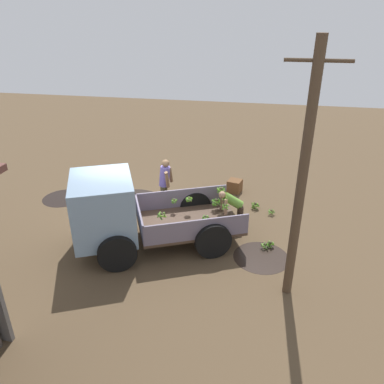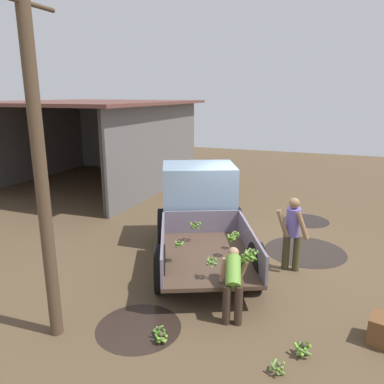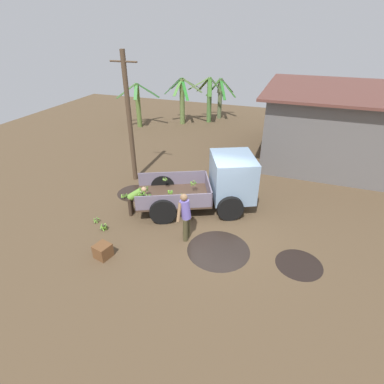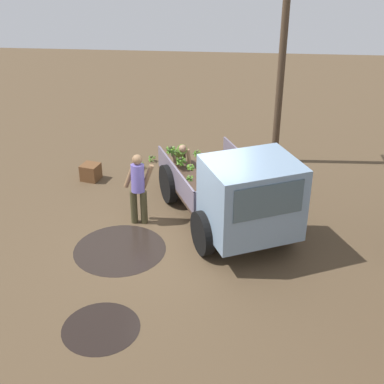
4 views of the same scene
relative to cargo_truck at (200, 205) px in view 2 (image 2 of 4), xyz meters
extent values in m
plane|color=brown|center=(0.07, -1.20, -1.13)|extent=(36.00, 36.00, 0.00)
cylinder|color=black|center=(3.16, -2.50, -1.13)|extent=(1.43, 1.43, 0.01)
cylinder|color=black|center=(-3.79, -0.23, -1.13)|extent=(1.49, 1.49, 0.01)
cylinder|color=black|center=(0.65, -2.67, -1.13)|extent=(2.06, 2.06, 0.01)
cube|color=#493528|center=(-1.71, -0.77, -0.60)|extent=(3.35, 2.92, 0.08)
cube|color=slate|center=(-2.10, 0.08, -0.27)|extent=(2.58, 1.20, 0.57)
cube|color=slate|center=(-1.32, -1.63, -0.27)|extent=(2.58, 1.20, 0.57)
cube|color=slate|center=(-0.45, -0.20, -0.27)|extent=(0.84, 1.78, 0.57)
cube|color=#7E9AB5|center=(0.39, 0.18, 0.18)|extent=(2.20, 2.37, 1.63)
cube|color=#4C606B|center=(1.11, 0.50, 0.50)|extent=(0.65, 1.39, 0.72)
cylinder|color=black|center=(-0.24, 0.99, -0.64)|extent=(0.99, 0.61, 0.99)
cylinder|color=black|center=(0.59, -0.83, -0.64)|extent=(0.99, 0.61, 0.99)
cylinder|color=black|center=(-2.50, -0.04, -0.64)|extent=(0.99, 0.61, 0.99)
cylinder|color=black|center=(-1.68, -1.86, -0.64)|extent=(0.99, 0.61, 0.99)
sphere|color=#48412E|center=(-2.24, -0.35, -0.11)|extent=(0.07, 0.07, 0.07)
cylinder|color=#65A537|center=(-2.27, -0.30, -0.15)|extent=(0.14, 0.12, 0.11)
cylinder|color=#467220|center=(-2.30, -0.37, -0.14)|extent=(0.10, 0.16, 0.09)
cylinder|color=#75A443|center=(-2.24, -0.41, -0.14)|extent=(0.15, 0.05, 0.09)
cylinder|color=#588938|center=(-2.18, -0.36, -0.15)|extent=(0.08, 0.16, 0.11)
cylinder|color=#4E851E|center=(-2.22, -0.31, -0.17)|extent=(0.13, 0.10, 0.14)
sphere|color=brown|center=(-1.17, -1.26, -0.16)|extent=(0.07, 0.07, 0.07)
cylinder|color=#629931|center=(-1.19, -1.22, -0.21)|extent=(0.13, 0.08, 0.12)
cylinder|color=#5D8E28|center=(-1.22, -1.25, -0.19)|extent=(0.06, 0.14, 0.08)
cylinder|color=#5E9539|center=(-1.20, -1.29, -0.21)|extent=(0.10, 0.12, 0.12)
cylinder|color=#5B9938|center=(-1.19, -1.31, -0.19)|extent=(0.14, 0.08, 0.09)
cylinder|color=olive|center=(-1.14, -1.29, -0.21)|extent=(0.12, 0.10, 0.12)
cylinder|color=#4F7C2C|center=(-1.12, -1.27, -0.21)|extent=(0.05, 0.13, 0.11)
cylinder|color=#4E851D|center=(-1.13, -1.24, -0.22)|extent=(0.09, 0.11, 0.13)
cylinder|color=#5F923E|center=(-1.16, -1.20, -0.19)|extent=(0.14, 0.06, 0.08)
sphere|color=brown|center=(-2.47, -1.89, 0.03)|extent=(0.09, 0.09, 0.09)
cylinder|color=#60A323|center=(-2.44, -1.81, -0.02)|extent=(0.21, 0.12, 0.13)
cylinder|color=#57872C|center=(-2.52, -1.83, -0.04)|extent=(0.18, 0.15, 0.16)
cylinder|color=#7BAC4A|center=(-2.56, -1.87, -0.03)|extent=(0.07, 0.21, 0.13)
cylinder|color=#46861B|center=(-2.52, -1.94, -0.05)|extent=(0.16, 0.15, 0.18)
cylinder|color=#6EB038|center=(-2.45, -1.95, -0.05)|extent=(0.18, 0.10, 0.18)
cylinder|color=#508228|center=(-2.40, -1.91, -0.04)|extent=(0.11, 0.20, 0.15)
cylinder|color=#598637|center=(-2.40, -1.85, -0.03)|extent=(0.13, 0.20, 0.14)
sphere|color=#4C4431|center=(-1.07, -0.26, -0.10)|extent=(0.08, 0.08, 0.08)
cylinder|color=#507F21|center=(-1.12, -0.30, -0.17)|extent=(0.13, 0.17, 0.16)
cylinder|color=#73A040|center=(-1.05, -0.34, -0.16)|extent=(0.19, 0.08, 0.14)
cylinder|color=#70AB33|center=(-0.98, -0.28, -0.14)|extent=(0.08, 0.21, 0.11)
cylinder|color=#4E7B32|center=(-1.03, -0.20, -0.17)|extent=(0.18, 0.13, 0.16)
cylinder|color=#5B9220|center=(-1.12, -0.20, -0.14)|extent=(0.18, 0.16, 0.11)
sphere|color=#463F2D|center=(-2.37, -1.61, -0.24)|extent=(0.08, 0.08, 0.08)
cylinder|color=#60AF2F|center=(-2.45, -1.63, -0.31)|extent=(0.10, 0.22, 0.18)
cylinder|color=#6A9A3C|center=(-2.41, -1.66, -0.33)|extent=(0.18, 0.14, 0.21)
cylinder|color=#72AC3E|center=(-2.35, -1.69, -0.31)|extent=(0.22, 0.11, 0.17)
cylinder|color=#457C1C|center=(-2.31, -1.65, -0.32)|extent=(0.16, 0.19, 0.19)
cylinder|color=#448120|center=(-2.30, -1.61, -0.32)|extent=(0.06, 0.19, 0.20)
cylinder|color=#539029|center=(-2.31, -1.54, -0.30)|extent=(0.20, 0.19, 0.15)
cylinder|color=#558239|center=(-2.40, -1.52, -0.29)|extent=(0.23, 0.11, 0.15)
cylinder|color=#5B8628|center=(-2.43, -1.56, -0.31)|extent=(0.18, 0.19, 0.18)
sphere|color=#4A4330|center=(-2.50, -1.82, -0.04)|extent=(0.08, 0.08, 0.08)
cylinder|color=#518630|center=(-2.49, -1.87, -0.12)|extent=(0.15, 0.08, 0.18)
cylinder|color=#629B33|center=(-2.44, -1.81, -0.11)|extent=(0.06, 0.16, 0.16)
cylinder|color=olive|center=(-2.49, -1.75, -0.11)|extent=(0.17, 0.06, 0.15)
cylinder|color=#71A741|center=(-2.55, -1.78, -0.11)|extent=(0.13, 0.16, 0.16)
cylinder|color=#64A124|center=(-2.56, -1.87, -0.10)|extent=(0.15, 0.16, 0.13)
sphere|color=brown|center=(-2.68, -1.20, -0.15)|extent=(0.07, 0.07, 0.07)
cylinder|color=#629341|center=(-2.74, -1.24, -0.20)|extent=(0.13, 0.17, 0.11)
cylinder|color=#60A72B|center=(-2.68, -1.25, -0.23)|extent=(0.14, 0.04, 0.16)
cylinder|color=#4C9024|center=(-2.63, -1.22, -0.23)|extent=(0.10, 0.14, 0.16)
cylinder|color=#5E8F30|center=(-2.62, -1.18, -0.22)|extent=(0.08, 0.16, 0.15)
cylinder|color=#58822E|center=(-2.68, -1.13, -0.20)|extent=(0.18, 0.05, 0.12)
cylinder|color=#7EB144|center=(-2.73, -1.17, -0.22)|extent=(0.10, 0.15, 0.16)
sphere|color=brown|center=(-1.61, -1.28, -0.07)|extent=(0.07, 0.07, 0.07)
cylinder|color=olive|center=(-1.63, -1.22, -0.10)|extent=(0.16, 0.08, 0.09)
cylinder|color=#55881D|center=(-1.65, -1.26, -0.13)|extent=(0.10, 0.14, 0.14)
cylinder|color=#6EAC38|center=(-1.67, -1.30, -0.11)|extent=(0.08, 0.16, 0.10)
cylinder|color=#619923|center=(-1.65, -1.32, -0.11)|extent=(0.14, 0.13, 0.10)
cylinder|color=#60A325|center=(-1.61, -1.33, -0.12)|extent=(0.15, 0.05, 0.12)
cylinder|color=#588933|center=(-1.57, -1.32, -0.11)|extent=(0.13, 0.14, 0.11)
cylinder|color=#6BAD23|center=(-1.56, -1.27, -0.13)|extent=(0.06, 0.14, 0.13)
cylinder|color=#569930|center=(-1.58, -1.23, -0.12)|extent=(0.15, 0.12, 0.11)
cube|color=#63605F|center=(8.62, 6.83, 0.63)|extent=(0.15, 6.80, 3.53)
cube|color=#63605F|center=(4.88, 10.21, 0.63)|extent=(7.63, 0.16, 3.53)
cube|color=#63605F|center=(4.83, 3.51, 0.63)|extent=(7.63, 0.16, 3.53)
cube|color=brown|center=(4.86, 6.86, 2.46)|extent=(8.49, 7.67, 0.12)
cylinder|color=#3F3833|center=(1.22, 3.74, 0.63)|extent=(0.16, 0.16, 3.53)
cylinder|color=#4E3B29|center=(-4.41, 1.00, 1.67)|extent=(0.21, 0.21, 5.61)
cylinder|color=#4E3B29|center=(-4.41, 1.00, 4.02)|extent=(1.20, 0.07, 0.07)
cylinder|color=#5A734C|center=(11.78, 6.14, 0.40)|extent=(0.33, 0.33, 3.08)
cube|color=#39702E|center=(12.32, 6.24, 1.30)|extent=(1.12, 0.38, 1.39)
cube|color=#436127|center=(12.07, 6.83, 1.63)|extent=(0.82, 1.49, 0.73)
cube|color=#4A6330|center=(11.38, 6.41, 1.62)|extent=(0.93, 0.72, 0.76)
cube|color=#387E21|center=(11.37, 5.94, 1.41)|extent=(0.97, 0.65, 1.18)
cube|color=#267723|center=(11.95, 5.73, 1.38)|extent=(0.54, 0.92, 1.25)
cylinder|color=#443F25|center=(-0.55, -2.55, -0.71)|extent=(0.17, 0.17, 0.85)
cylinder|color=#443F25|center=(-0.55, -2.31, -0.71)|extent=(0.17, 0.17, 0.85)
cylinder|color=#6F61BA|center=(-0.58, -2.43, 0.04)|extent=(0.38, 0.31, 0.69)
sphere|color=#8C6746|center=(-0.63, -2.43, 0.49)|extent=(0.24, 0.24, 0.24)
cylinder|color=#8C6746|center=(-0.72, -2.64, 0.03)|extent=(0.11, 0.33, 0.62)
cylinder|color=#8C6746|center=(-0.72, -2.21, 0.03)|extent=(0.11, 0.32, 0.63)
cylinder|color=#36281E|center=(-3.12, -1.62, -0.77)|extent=(0.18, 0.18, 0.73)
cylinder|color=#36281E|center=(-3.06, -1.82, -0.77)|extent=(0.18, 0.18, 0.73)
cylinder|color=#679D36|center=(-2.86, -1.66, -0.24)|extent=(0.68, 0.43, 0.54)
sphere|color=tan|center=(-2.54, -1.57, -0.02)|extent=(0.21, 0.21, 0.21)
cylinder|color=tan|center=(-2.68, -1.42, -0.38)|extent=(0.14, 0.18, 0.55)
cylinder|color=tan|center=(-2.52, -1.76, -0.36)|extent=(0.17, 0.30, 0.54)
sphere|color=brown|center=(-4.02, -0.78, -0.98)|extent=(0.08, 0.08, 0.08)
cylinder|color=#6DB236|center=(-4.07, -0.80, -1.03)|extent=(0.11, 0.16, 0.12)
cylinder|color=olive|center=(-4.03, -0.83, -1.04)|extent=(0.16, 0.08, 0.14)
cylinder|color=#6CA42D|center=(-3.96, -0.81, -1.03)|extent=(0.13, 0.16, 0.12)
cylinder|color=#578039|center=(-3.97, -0.76, -1.05)|extent=(0.07, 0.14, 0.16)
cylinder|color=#4C742A|center=(-4.01, -0.73, -1.05)|extent=(0.14, 0.07, 0.16)
cylinder|color=#46731A|center=(-4.07, -0.74, -1.03)|extent=(0.13, 0.16, 0.12)
sphere|color=brown|center=(-3.87, -0.67, -0.99)|extent=(0.06, 0.06, 0.06)
cylinder|color=#4D8324|center=(-3.94, -0.67, -1.02)|extent=(0.05, 0.17, 0.09)
cylinder|color=#4C9720|center=(-3.89, -0.71, -1.06)|extent=(0.13, 0.07, 0.15)
cylinder|color=#53812F|center=(-3.82, -0.72, -1.03)|extent=(0.14, 0.15, 0.10)
cylinder|color=olive|center=(-3.81, -0.63, -1.02)|extent=(0.12, 0.16, 0.09)
cylinder|color=#6B9741|center=(-3.88, -0.62, -1.05)|extent=(0.14, 0.06, 0.15)
sphere|color=#443D2C|center=(-3.51, -2.97, -0.94)|extent=(0.08, 0.08, 0.08)
cylinder|color=#74AE36|center=(-3.58, -2.91, -0.99)|extent=(0.18, 0.19, 0.14)
cylinder|color=#538433|center=(-3.60, -2.99, -0.99)|extent=(0.10, 0.22, 0.14)
cylinder|color=#66A332|center=(-3.53, -3.02, -1.03)|extent=(0.17, 0.10, 0.21)
cylinder|color=#5C9020|center=(-3.45, -3.00, -1.02)|extent=(0.14, 0.18, 0.19)
cylinder|color=#4D7920|center=(-3.43, -2.94, -1.01)|extent=(0.11, 0.21, 0.17)
cylinder|color=olive|center=(-3.51, -2.90, -1.02)|extent=(0.18, 0.06, 0.20)
sphere|color=brown|center=(-4.04, -2.67, -0.97)|extent=(0.07, 0.07, 0.07)
cylinder|color=#557A32|center=(-4.11, -2.62, -1.02)|extent=(0.13, 0.17, 0.12)
cylinder|color=olive|center=(-4.09, -2.71, -1.04)|extent=(0.13, 0.15, 0.16)
cylinder|color=#579A2B|center=(-4.03, -2.72, -1.05)|extent=(0.14, 0.07, 0.17)
cylinder|color=#7FAD4B|center=(-3.98, -2.67, -1.03)|extent=(0.04, 0.17, 0.15)
cylinder|color=#68AB38|center=(-4.02, -2.59, -1.01)|extent=(0.19, 0.09, 0.11)
camera|label=1|loc=(-3.53, 8.22, 4.79)|focal=35.00mm
camera|label=2|loc=(-8.78, -3.14, 2.81)|focal=35.00mm
camera|label=3|loc=(2.34, -10.10, 5.37)|focal=28.00mm
camera|label=4|loc=(10.37, -0.23, 5.60)|focal=50.00mm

